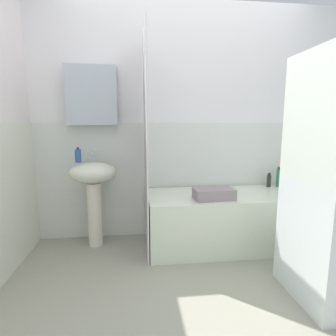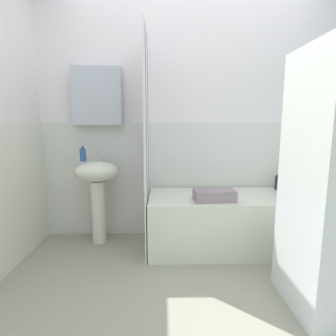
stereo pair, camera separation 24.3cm
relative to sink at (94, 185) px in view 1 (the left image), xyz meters
The scene contains 10 objects.
ground_plane 1.53m from the sink, 47.62° to the right, with size 4.80×5.60×0.04m, color #9B9986.
wall_back_tiled 1.06m from the sink, 14.90° to the left, with size 3.60×0.18×2.40m.
sink is the anchor object (origin of this frame).
faucet 0.29m from the sink, 90.00° to the left, with size 0.03×0.12×0.12m.
soap_dispenser 0.31m from the sink, behind, with size 0.06×0.06×0.15m.
bathtub 1.33m from the sink, ahead, with size 1.52×0.67×0.52m, color silver.
shower_curtain 0.65m from the sink, 16.02° to the right, with size 0.01×0.67×2.00m.
shampoo_bottle 1.93m from the sink, ahead, with size 0.05×0.05×0.21m.
lotion_bottle 1.83m from the sink, ahead, with size 0.04×0.04×0.15m.
towel_folded 1.14m from the sink, 15.63° to the right, with size 0.36×0.20×0.10m, color gray.
Camera 1 is at (-0.53, -1.60, 1.20)m, focal length 29.22 mm.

